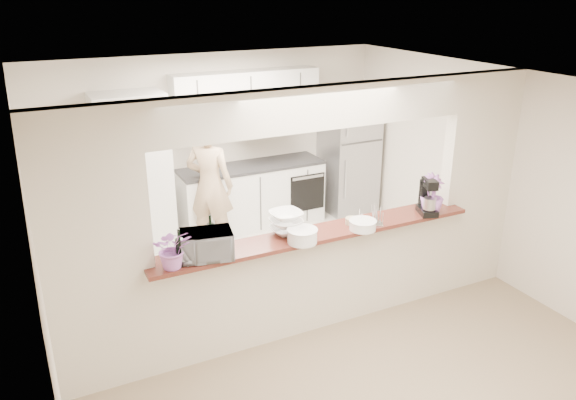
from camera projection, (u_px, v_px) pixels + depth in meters
floor at (314, 325)px, 5.89m from camera, size 6.00×6.00×0.00m
tile_overlay at (256, 263)px, 7.19m from camera, size 5.00×2.90×0.01m
partition at (316, 192)px, 5.36m from camera, size 5.00×0.15×2.50m
bar_counter at (315, 277)px, 5.68m from camera, size 3.40×0.38×1.09m
kitchen_cabinets at (208, 168)px, 7.74m from camera, size 3.15×0.62×2.25m
refrigerator at (348, 158)px, 8.65m from camera, size 0.75×0.70×1.70m
flower_left at (173, 248)px, 4.71m from camera, size 0.37×0.34×0.36m
wine_bottle_a at (211, 235)px, 5.08m from camera, size 0.06×0.06×0.32m
wine_bottle_b at (180, 252)px, 4.75m from camera, size 0.07×0.07×0.34m
toaster_oven at (206, 245)px, 4.90m from camera, size 0.50×0.39×0.25m
serving_bowls at (286, 223)px, 5.38m from camera, size 0.32×0.32×0.22m
plate_stack_a at (302, 236)px, 5.21m from camera, size 0.29×0.29×0.13m
plate_stack_b at (363, 225)px, 5.50m from camera, size 0.27×0.27×0.10m
red_bowl at (304, 231)px, 5.40m from camera, size 0.15×0.15×0.07m
tan_bowl at (352, 221)px, 5.63m from camera, size 0.14×0.14×0.06m
utensil_caddy at (371, 216)px, 5.59m from camera, size 0.27×0.21×0.22m
stand_mixer at (428, 198)px, 5.84m from camera, size 0.24×0.30×0.39m
flower_right at (432, 194)px, 5.84m from camera, size 0.26×0.26×0.43m
person at (210, 186)px, 7.37m from camera, size 0.75×0.73×1.74m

